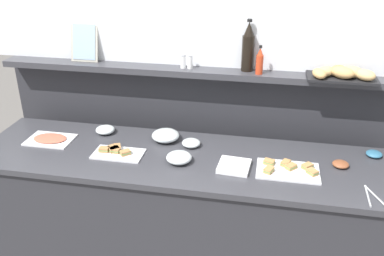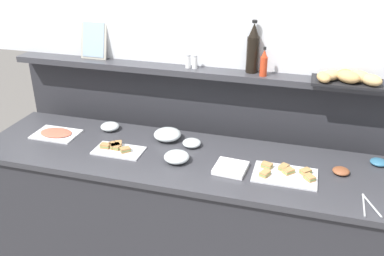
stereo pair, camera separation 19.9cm
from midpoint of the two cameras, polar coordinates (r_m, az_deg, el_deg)
name	(u,v)px [view 2 (the right image)]	position (r m, az deg, el deg)	size (l,w,h in m)	color
ground_plane	(209,223)	(3.44, 4.06, -12.86)	(12.00, 12.00, 0.00)	slate
buffet_counter	(187,222)	(2.69, 1.53, -12.69)	(2.52, 0.66, 0.93)	#2D2D33
back_ledge_unit	(208,152)	(2.97, 4.08, -3.35)	(2.68, 0.22, 1.33)	#2D2D33
sandwich_platter_front	(117,149)	(2.51, -7.89, -2.87)	(0.29, 0.17, 0.04)	silver
sandwich_platter_rear	(285,174)	(2.33, 14.99, -6.11)	(0.34, 0.22, 0.04)	silver
cold_cuts_platter	(56,134)	(2.79, -16.06, -0.78)	(0.28, 0.20, 0.02)	white
glass_bowl_large	(192,143)	(2.54, 2.20, -2.13)	(0.11, 0.11, 0.04)	silver
glass_bowl_medium	(110,127)	(2.78, -9.09, 0.13)	(0.12, 0.12, 0.05)	silver
glass_bowl_small	(177,157)	(2.37, 0.29, -4.05)	(0.14, 0.14, 0.06)	silver
glass_bowl_extra	(167,135)	(2.61, -1.18, -0.98)	(0.17, 0.17, 0.07)	silver
condiment_bowl_red	(379,162)	(2.61, 26.05, -4.23)	(0.09, 0.09, 0.03)	teal
condiment_bowl_dark	(341,171)	(2.44, 21.83, -5.50)	(0.09, 0.09, 0.03)	brown
serving_tongs	(368,205)	(2.23, 25.17, -9.48)	(0.08, 0.19, 0.01)	#B7BABF
napkin_stack	(231,168)	(2.32, 7.73, -5.46)	(0.17, 0.17, 0.02)	white
wine_bottle_dark	(253,49)	(2.60, 10.50, 10.45)	(0.08, 0.08, 0.32)	black
hot_sauce_bottle	(264,63)	(2.56, 11.95, 8.55)	(0.04, 0.04, 0.18)	red
salt_shaker	(188,61)	(2.67, 1.62, 9.03)	(0.03, 0.03, 0.09)	white
pepper_shaker	(195,62)	(2.66, 2.55, 8.95)	(0.03, 0.03, 0.09)	white
bread_basket	(348,78)	(2.58, 22.50, 6.33)	(0.40, 0.28, 0.08)	black
framed_picture	(94,40)	(2.92, -11.27, 11.66)	(0.18, 0.07, 0.25)	#B2AD9E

